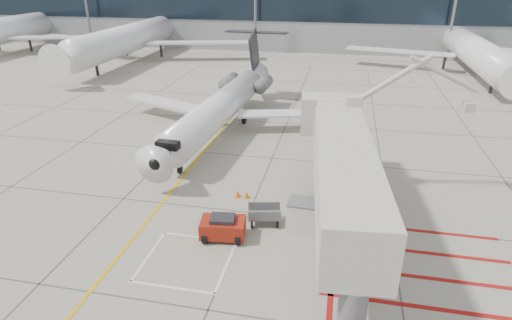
# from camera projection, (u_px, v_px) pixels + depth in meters

# --- Properties ---
(ground_plane) EXTENTS (260.00, 260.00, 0.00)m
(ground_plane) POSITION_uv_depth(u_px,v_px,m) (232.00, 253.00, 21.48)
(ground_plane) COLOR gray
(ground_plane) RESTS_ON ground
(regional_jet) EXTENTS (23.45, 28.76, 7.20)m
(regional_jet) POSITION_uv_depth(u_px,v_px,m) (211.00, 98.00, 34.05)
(regional_jet) COLOR silver
(regional_jet) RESTS_ON ground_plane
(jet_bridge) EXTENTS (10.24, 18.93, 7.29)m
(jet_bridge) POSITION_uv_depth(u_px,v_px,m) (344.00, 185.00, 20.37)
(jet_bridge) COLOR beige
(jet_bridge) RESTS_ON ground_plane
(pushback_tug) EXTENTS (2.48, 1.73, 1.35)m
(pushback_tug) POSITION_uv_depth(u_px,v_px,m) (223.00, 227.00, 22.47)
(pushback_tug) COLOR maroon
(pushback_tug) RESTS_ON ground_plane
(baggage_cart) EXTENTS (1.99, 1.49, 1.13)m
(baggage_cart) POSITION_uv_depth(u_px,v_px,m) (264.00, 215.00, 23.75)
(baggage_cart) COLOR #58585D
(baggage_cart) RESTS_ON ground_plane
(ground_power_unit) EXTENTS (2.39, 1.50, 1.83)m
(ground_power_unit) POSITION_uv_depth(u_px,v_px,m) (309.00, 217.00, 22.89)
(ground_power_unit) COLOR beige
(ground_power_unit) RESTS_ON ground_plane
(cone_nose) EXTENTS (0.35, 0.35, 0.48)m
(cone_nose) POSITION_uv_depth(u_px,v_px,m) (238.00, 193.00, 26.68)
(cone_nose) COLOR #DB5C0B
(cone_nose) RESTS_ON ground_plane
(cone_side) EXTENTS (0.33, 0.33, 0.46)m
(cone_side) POSITION_uv_depth(u_px,v_px,m) (246.00, 195.00, 26.55)
(cone_side) COLOR orange
(cone_side) RESTS_ON ground_plane
(terminal_building) EXTENTS (180.00, 28.00, 14.00)m
(terminal_building) POSITION_uv_depth(u_px,v_px,m) (378.00, 4.00, 79.26)
(terminal_building) COLOR gray
(terminal_building) RESTS_ON ground_plane
(terminal_glass_band) EXTENTS (180.00, 0.10, 6.00)m
(terminal_glass_band) POSITION_uv_depth(u_px,v_px,m) (384.00, 4.00, 66.31)
(terminal_glass_band) COLOR black
(terminal_glass_band) RESTS_ON ground_plane
(bg_aircraft_b) EXTENTS (36.27, 40.30, 12.09)m
(bg_aircraft_b) POSITION_uv_depth(u_px,v_px,m) (134.00, 18.00, 65.08)
(bg_aircraft_b) COLOR silver
(bg_aircraft_b) RESTS_ON ground_plane
(bg_aircraft_c) EXTENTS (33.00, 36.67, 11.00)m
(bg_aircraft_c) POSITION_uv_depth(u_px,v_px,m) (475.00, 31.00, 56.37)
(bg_aircraft_c) COLOR silver
(bg_aircraft_c) RESTS_ON ground_plane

